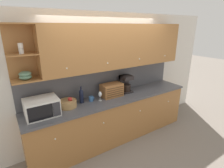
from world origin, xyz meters
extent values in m
plane|color=slate|center=(0.00, 0.00, 0.00)|extent=(24.00, 24.00, 0.00)
cube|color=silver|center=(0.00, 0.03, 1.30)|extent=(5.91, 0.06, 2.60)
cube|color=#A36B38|center=(0.00, -0.30, 0.46)|extent=(3.51, 0.60, 0.92)
cube|color=#4C4C51|center=(0.00, -0.31, 0.94)|extent=(3.53, 0.63, 0.04)
sphere|color=white|center=(-1.32, -0.61, 0.66)|extent=(0.03, 0.03, 0.03)
sphere|color=white|center=(-0.44, -0.61, 0.66)|extent=(0.03, 0.03, 0.03)
sphere|color=white|center=(0.44, -0.61, 0.66)|extent=(0.03, 0.03, 0.03)
sphere|color=white|center=(1.32, -0.61, 0.66)|extent=(0.03, 0.03, 0.03)
cube|color=#4C4C51|center=(0.00, -0.01, 1.25)|extent=(3.51, 0.01, 0.58)
cube|color=#A36B38|center=(0.21, -0.16, 1.96)|extent=(3.09, 0.33, 0.84)
cube|color=#A36B38|center=(-1.54, -0.01, 1.96)|extent=(0.42, 0.02, 0.84)
cube|color=#A36B38|center=(-1.54, -0.16, 1.55)|extent=(0.42, 0.33, 0.02)
cube|color=#A36B38|center=(-1.54, -0.16, 1.94)|extent=(0.42, 0.33, 0.02)
cube|color=#A36B38|center=(-1.54, -0.16, 2.37)|extent=(0.42, 0.33, 0.02)
sphere|color=white|center=(-0.95, -0.33, 1.69)|extent=(0.03, 0.03, 0.03)
sphere|color=white|center=(-0.18, -0.33, 1.69)|extent=(0.03, 0.03, 0.03)
sphere|color=white|center=(0.60, -0.33, 1.69)|extent=(0.03, 0.03, 0.03)
sphere|color=white|center=(1.37, -0.33, 1.69)|extent=(0.03, 0.03, 0.03)
ellipsoid|color=slate|center=(-1.54, -0.16, 1.60)|extent=(0.18, 0.18, 0.08)
ellipsoid|color=slate|center=(-1.54, -0.16, 1.65)|extent=(0.18, 0.18, 0.08)
cylinder|color=silver|center=(-1.54, -0.16, 1.99)|extent=(0.07, 0.07, 0.08)
cylinder|color=silver|center=(-1.54, -0.16, 2.07)|extent=(0.07, 0.07, 0.08)
cube|color=silver|center=(-1.40, -0.29, 1.10)|extent=(0.51, 0.39, 0.29)
cube|color=black|center=(-1.45, -0.49, 1.10)|extent=(0.36, 0.01, 0.23)
cube|color=#2D2D33|center=(-1.21, -0.49, 1.10)|extent=(0.11, 0.01, 0.23)
cylinder|color=#A87F4C|center=(-0.94, -0.21, 1.02)|extent=(0.32, 0.32, 0.13)
sphere|color=red|center=(-0.90, -0.23, 1.10)|extent=(0.08, 0.08, 0.08)
cylinder|color=black|center=(-0.66, -0.18, 1.07)|extent=(0.08, 0.08, 0.22)
sphere|color=black|center=(-0.66, -0.18, 1.18)|extent=(0.08, 0.08, 0.08)
cylinder|color=black|center=(-0.66, -0.18, 1.24)|extent=(0.03, 0.03, 0.08)
cylinder|color=#38669E|center=(-0.48, -0.20, 1.00)|extent=(0.09, 0.09, 0.09)
torus|color=#38669E|center=(-0.43, -0.20, 1.00)|extent=(0.01, 0.06, 0.06)
cylinder|color=silver|center=(-0.32, -0.28, 0.96)|extent=(0.06, 0.06, 0.01)
cylinder|color=silver|center=(-0.32, -0.28, 1.00)|extent=(0.01, 0.01, 0.07)
ellipsoid|color=silver|center=(-0.32, -0.28, 1.09)|extent=(0.07, 0.07, 0.11)
cube|color=#996033|center=(-0.01, -0.21, 1.09)|extent=(0.43, 0.26, 0.27)
cube|color=#54351C|center=(-0.01, -0.35, 1.00)|extent=(0.40, 0.01, 0.02)
cube|color=#54351C|center=(-0.01, -0.35, 1.05)|extent=(0.40, 0.01, 0.02)
cube|color=#54351C|center=(-0.01, -0.35, 1.09)|extent=(0.40, 0.01, 0.02)
cube|color=#54351C|center=(-0.01, -0.35, 1.13)|extent=(0.40, 0.01, 0.02)
cube|color=#54351C|center=(-0.01, -0.35, 1.17)|extent=(0.40, 0.01, 0.02)
cube|color=black|center=(0.38, -0.19, 0.97)|extent=(0.23, 0.23, 0.03)
cylinder|color=black|center=(0.38, -0.21, 1.06)|extent=(0.17, 0.17, 0.15)
cube|color=black|center=(0.38, -0.10, 1.14)|extent=(0.23, 0.05, 0.37)
cube|color=black|center=(0.38, -0.19, 1.29)|extent=(0.23, 0.23, 0.08)
camera|label=1|loc=(-1.83, -3.03, 2.33)|focal=28.00mm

